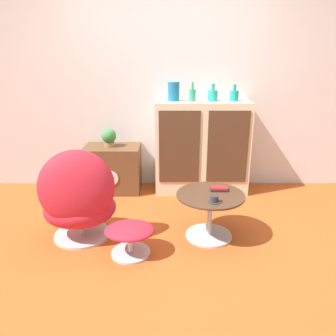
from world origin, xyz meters
TOP-DOWN VIEW (x-y plane):
  - ground_plane at (0.00, 0.00)m, footprint 12.00×12.00m
  - wall_back at (0.00, 1.61)m, footprint 6.40×0.06m
  - sideboard at (0.44, 1.36)m, footprint 1.12×0.45m
  - tv_console at (-0.66, 1.35)m, footprint 0.68×0.46m
  - egg_chair at (-0.77, 0.17)m, footprint 0.75×0.71m
  - ottoman at (-0.29, -0.08)m, footprint 0.43×0.36m
  - coffee_table at (0.42, 0.21)m, footprint 0.62×0.62m
  - vase_leftmost at (0.10, 1.36)m, footprint 0.13×0.13m
  - vase_inner_left at (0.32, 1.36)m, footprint 0.08×0.08m
  - vase_inner_right at (0.55, 1.36)m, footprint 0.11×0.11m
  - vase_rightmost at (0.80, 1.36)m, footprint 0.10×0.10m
  - potted_plant at (-0.69, 1.35)m, footprint 0.18×0.18m
  - teacup at (0.43, 0.04)m, footprint 0.11×0.11m
  - book_stack at (0.50, 0.30)m, footprint 0.16×0.10m

SIDE VIEW (x-z plane):
  - ground_plane at x=0.00m, z-range 0.00..0.00m
  - ottoman at x=-0.29m, z-range 0.06..0.33m
  - coffee_table at x=0.42m, z-range 0.06..0.49m
  - tv_console at x=-0.66m, z-range 0.00..0.57m
  - egg_chair at x=-0.77m, z-range -0.04..0.85m
  - book_stack at x=0.50m, z-range 0.43..0.47m
  - teacup at x=0.43m, z-range 0.43..0.49m
  - sideboard at x=0.44m, z-range 0.00..1.12m
  - potted_plant at x=-0.69m, z-range 0.58..0.80m
  - vase_rightmost at x=0.80m, z-range 1.09..1.28m
  - vase_inner_right at x=0.55m, z-range 1.09..1.29m
  - vase_inner_left at x=0.32m, z-range 1.09..1.30m
  - vase_leftmost at x=0.10m, z-range 1.12..1.34m
  - wall_back at x=0.00m, z-range 0.00..2.60m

